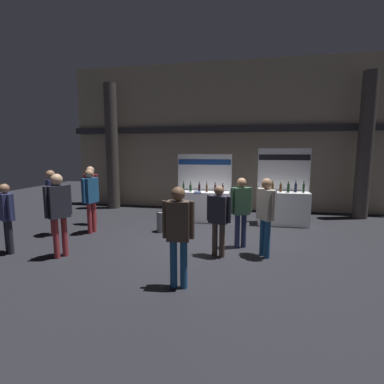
{
  "coord_description": "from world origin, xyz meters",
  "views": [
    {
      "loc": [
        0.82,
        -7.05,
        2.33
      ],
      "look_at": [
        -0.78,
        0.94,
        1.16
      ],
      "focal_mm": 27.09,
      "sensor_mm": 36.0,
      "label": 1
    }
  ],
  "objects_px": {
    "visitor_4": "(7,213)",
    "visitor_0": "(219,215)",
    "exhibitor_booth_0": "(203,204)",
    "exhibitor_booth_1": "(283,205)",
    "visitor_2": "(58,207)",
    "visitor_8": "(90,195)",
    "trash_bin": "(162,222)",
    "visitor_9": "(241,206)",
    "visitor_7": "(52,197)",
    "visitor_1": "(91,190)",
    "visitor_6": "(178,228)",
    "visitor_5": "(266,210)"
  },
  "relations": [
    {
      "from": "visitor_5",
      "to": "trash_bin",
      "type": "bearing_deg",
      "value": -151.09
    },
    {
      "from": "visitor_1",
      "to": "visitor_4",
      "type": "xyz_separation_m",
      "value": [
        -0.47,
        -2.78,
        -0.17
      ]
    },
    {
      "from": "exhibitor_booth_1",
      "to": "visitor_0",
      "type": "relative_size",
      "value": 1.53
    },
    {
      "from": "visitor_7",
      "to": "visitor_9",
      "type": "height_order",
      "value": "visitor_7"
    },
    {
      "from": "visitor_6",
      "to": "visitor_9",
      "type": "height_order",
      "value": "visitor_6"
    },
    {
      "from": "trash_bin",
      "to": "visitor_9",
      "type": "bearing_deg",
      "value": -22.91
    },
    {
      "from": "visitor_1",
      "to": "visitor_7",
      "type": "height_order",
      "value": "visitor_1"
    },
    {
      "from": "exhibitor_booth_1",
      "to": "visitor_2",
      "type": "relative_size",
      "value": 1.3
    },
    {
      "from": "exhibitor_booth_0",
      "to": "visitor_8",
      "type": "height_order",
      "value": "exhibitor_booth_0"
    },
    {
      "from": "exhibitor_booth_1",
      "to": "visitor_4",
      "type": "height_order",
      "value": "exhibitor_booth_1"
    },
    {
      "from": "exhibitor_booth_1",
      "to": "visitor_4",
      "type": "relative_size",
      "value": 1.5
    },
    {
      "from": "exhibitor_booth_0",
      "to": "visitor_2",
      "type": "bearing_deg",
      "value": -122.88
    },
    {
      "from": "visitor_8",
      "to": "visitor_9",
      "type": "relative_size",
      "value": 1.07
    },
    {
      "from": "visitor_0",
      "to": "visitor_8",
      "type": "height_order",
      "value": "visitor_8"
    },
    {
      "from": "exhibitor_booth_1",
      "to": "visitor_5",
      "type": "distance_m",
      "value": 3.14
    },
    {
      "from": "trash_bin",
      "to": "visitor_1",
      "type": "distance_m",
      "value": 2.59
    },
    {
      "from": "visitor_0",
      "to": "visitor_4",
      "type": "height_order",
      "value": "visitor_4"
    },
    {
      "from": "visitor_5",
      "to": "visitor_1",
      "type": "bearing_deg",
      "value": -142.78
    },
    {
      "from": "visitor_4",
      "to": "visitor_8",
      "type": "height_order",
      "value": "visitor_8"
    },
    {
      "from": "trash_bin",
      "to": "visitor_8",
      "type": "xyz_separation_m",
      "value": [
        -1.94,
        -0.5,
        0.82
      ]
    },
    {
      "from": "visitor_2",
      "to": "visitor_8",
      "type": "relative_size",
      "value": 1.01
    },
    {
      "from": "trash_bin",
      "to": "visitor_6",
      "type": "distance_m",
      "value": 3.61
    },
    {
      "from": "visitor_0",
      "to": "visitor_4",
      "type": "xyz_separation_m",
      "value": [
        -4.71,
        -0.75,
        0.0
      ]
    },
    {
      "from": "visitor_9",
      "to": "visitor_7",
      "type": "bearing_deg",
      "value": 154.96
    },
    {
      "from": "trash_bin",
      "to": "visitor_0",
      "type": "relative_size",
      "value": 0.37
    },
    {
      "from": "visitor_8",
      "to": "visitor_7",
      "type": "bearing_deg",
      "value": 122.23
    },
    {
      "from": "exhibitor_booth_0",
      "to": "trash_bin",
      "type": "distance_m",
      "value": 1.81
    },
    {
      "from": "trash_bin",
      "to": "visitor_7",
      "type": "bearing_deg",
      "value": -162.07
    },
    {
      "from": "exhibitor_booth_1",
      "to": "visitor_8",
      "type": "relative_size",
      "value": 1.32
    },
    {
      "from": "exhibitor_booth_0",
      "to": "visitor_5",
      "type": "height_order",
      "value": "exhibitor_booth_0"
    },
    {
      "from": "exhibitor_booth_0",
      "to": "exhibitor_booth_1",
      "type": "relative_size",
      "value": 0.92
    },
    {
      "from": "trash_bin",
      "to": "visitor_7",
      "type": "xyz_separation_m",
      "value": [
        -2.85,
        -0.92,
        0.78
      ]
    },
    {
      "from": "trash_bin",
      "to": "visitor_5",
      "type": "distance_m",
      "value": 3.27
    },
    {
      "from": "visitor_9",
      "to": "exhibitor_booth_1",
      "type": "bearing_deg",
      "value": 38.88
    },
    {
      "from": "exhibitor_booth_0",
      "to": "visitor_7",
      "type": "relative_size",
      "value": 1.22
    },
    {
      "from": "visitor_5",
      "to": "visitor_9",
      "type": "xyz_separation_m",
      "value": [
        -0.55,
        0.53,
        -0.04
      ]
    },
    {
      "from": "visitor_1",
      "to": "visitor_6",
      "type": "xyz_separation_m",
      "value": [
        3.73,
        -3.66,
        -0.06
      ]
    },
    {
      "from": "exhibitor_booth_1",
      "to": "visitor_2",
      "type": "distance_m",
      "value": 6.46
    },
    {
      "from": "visitor_4",
      "to": "visitor_0",
      "type": "bearing_deg",
      "value": 38.13
    },
    {
      "from": "visitor_0",
      "to": "visitor_9",
      "type": "distance_m",
      "value": 0.84
    },
    {
      "from": "exhibitor_booth_0",
      "to": "visitor_2",
      "type": "relative_size",
      "value": 1.2
    },
    {
      "from": "visitor_1",
      "to": "visitor_9",
      "type": "xyz_separation_m",
      "value": [
        4.7,
        -1.33,
        -0.1
      ]
    },
    {
      "from": "visitor_5",
      "to": "visitor_7",
      "type": "bearing_deg",
      "value": -128.91
    },
    {
      "from": "visitor_7",
      "to": "visitor_6",
      "type": "bearing_deg",
      "value": 37.11
    },
    {
      "from": "exhibitor_booth_1",
      "to": "visitor_9",
      "type": "distance_m",
      "value": 2.82
    },
    {
      "from": "trash_bin",
      "to": "visitor_9",
      "type": "height_order",
      "value": "visitor_9"
    },
    {
      "from": "trash_bin",
      "to": "exhibitor_booth_0",
      "type": "bearing_deg",
      "value": 58.3
    },
    {
      "from": "visitor_8",
      "to": "visitor_9",
      "type": "height_order",
      "value": "visitor_8"
    },
    {
      "from": "visitor_8",
      "to": "visitor_9",
      "type": "distance_m",
      "value": 4.23
    },
    {
      "from": "visitor_0",
      "to": "visitor_1",
      "type": "bearing_deg",
      "value": -7.51
    }
  ]
}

